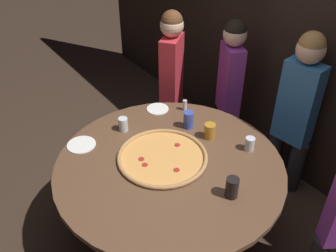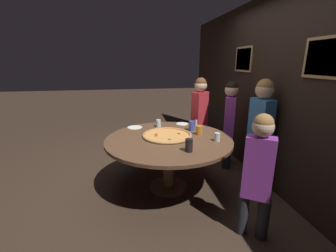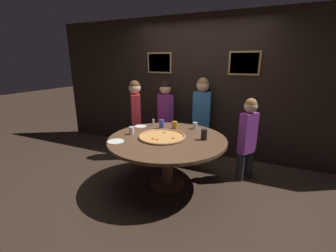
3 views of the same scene
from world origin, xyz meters
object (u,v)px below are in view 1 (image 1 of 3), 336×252
object	(u,v)px
diner_far_left	(297,106)
drink_cup_beside_pizza	(210,131)
drink_cup_near_left	(123,124)
drink_cup_near_right	(188,120)
white_plate_near_front	(81,145)
condiment_shaker	(185,105)
white_plate_beside_cup	(158,109)
diner_side_right	(230,83)
drink_cup_centre_back	(232,188)
diner_centre_back	(172,74)
giant_pizza	(162,157)
drink_cup_far_right	(250,144)
dining_table	(169,176)

from	to	relation	value
diner_far_left	drink_cup_beside_pizza	bearing A→B (deg)	67.65
drink_cup_near_left	diner_far_left	bearing A→B (deg)	61.33
drink_cup_near_right	white_plate_near_front	distance (m)	0.87
condiment_shaker	drink_cup_near_right	bearing A→B (deg)	-31.61
drink_cup_beside_pizza	condiment_shaker	xyz separation A→B (m)	(-0.43, 0.09, -0.01)
white_plate_beside_cup	diner_side_right	bearing A→B (deg)	82.24
white_plate_beside_cup	drink_cup_centre_back	bearing A→B (deg)	-9.77
white_plate_near_front	diner_centre_back	bearing A→B (deg)	109.36
giant_pizza	drink_cup_far_right	world-z (taller)	drink_cup_far_right
drink_cup_centre_back	diner_centre_back	xyz separation A→B (m)	(-1.47, 0.59, 0.01)
dining_table	white_plate_beside_cup	world-z (taller)	white_plate_beside_cup
giant_pizza	diner_far_left	world-z (taller)	diner_far_left
diner_side_right	diner_centre_back	bearing A→B (deg)	65.74
giant_pizza	diner_side_right	world-z (taller)	diner_side_right
white_plate_beside_cup	drink_cup_beside_pizza	bearing A→B (deg)	10.08
drink_cup_beside_pizza	drink_cup_centre_back	bearing A→B (deg)	-27.98
drink_cup_far_right	diner_side_right	bearing A→B (deg)	145.98
drink_cup_near_left	diner_centre_back	size ratio (longest dim) A/B	0.08
dining_table	diner_centre_back	size ratio (longest dim) A/B	1.15
drink_cup_centre_back	drink_cup_near_right	bearing A→B (deg)	162.09
giant_pizza	drink_cup_near_left	distance (m)	0.48
dining_table	white_plate_near_front	world-z (taller)	white_plate_near_front
dining_table	diner_far_left	bearing A→B (deg)	83.12
dining_table	drink_cup_far_right	distance (m)	0.65
giant_pizza	drink_cup_beside_pizza	distance (m)	0.45
drink_cup_beside_pizza	drink_cup_near_right	xyz separation A→B (m)	(-0.21, -0.05, 0.01)
drink_cup_near_right	diner_far_left	size ratio (longest dim) A/B	0.10
giant_pizza	drink_cup_far_right	bearing A→B (deg)	63.06
drink_cup_far_right	diner_far_left	world-z (taller)	diner_far_left
drink_cup_centre_back	diner_far_left	distance (m)	1.13
condiment_shaker	diner_side_right	distance (m)	0.57
diner_side_right	giant_pizza	bearing A→B (deg)	138.73
dining_table	white_plate_beside_cup	bearing A→B (deg)	152.31
drink_cup_beside_pizza	white_plate_near_front	xyz separation A→B (m)	(-0.50, -0.87, -0.06)
dining_table	white_plate_beside_cup	xyz separation A→B (m)	(-0.64, 0.34, 0.13)
giant_pizza	diner_far_left	xyz separation A→B (m)	(0.22, 1.22, 0.10)
dining_table	diner_centre_back	distance (m)	1.24
dining_table	white_plate_near_front	xyz separation A→B (m)	(-0.57, -0.43, 0.13)
drink_cup_far_right	drink_cup_centre_back	distance (m)	0.52
diner_far_left	diner_centre_back	bearing A→B (deg)	16.23
giant_pizza	drink_cup_beside_pizza	size ratio (longest dim) A/B	5.36
drink_cup_centre_back	white_plate_beside_cup	size ratio (longest dim) A/B	0.76
drink_cup_beside_pizza	drink_cup_centre_back	xyz separation A→B (m)	(0.56, -0.30, 0.01)
drink_cup_beside_pizza	white_plate_near_front	world-z (taller)	drink_cup_beside_pizza
drink_cup_near_right	diner_side_right	xyz separation A→B (m)	(-0.26, 0.71, -0.01)
drink_cup_centre_back	drink_cup_near_left	world-z (taller)	drink_cup_centre_back
diner_side_right	drink_cup_centre_back	bearing A→B (deg)	163.28
drink_cup_beside_pizza	drink_cup_far_right	xyz separation A→B (m)	(0.29, 0.15, -0.01)
drink_cup_near_left	drink_cup_centre_back	bearing A→B (deg)	11.03
drink_cup_near_left	condiment_shaker	distance (m)	0.59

